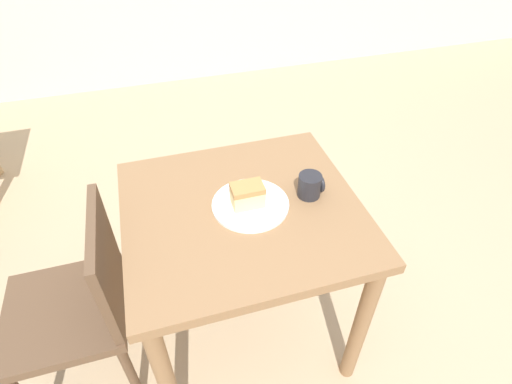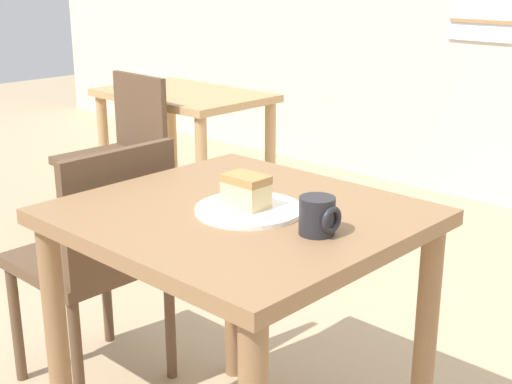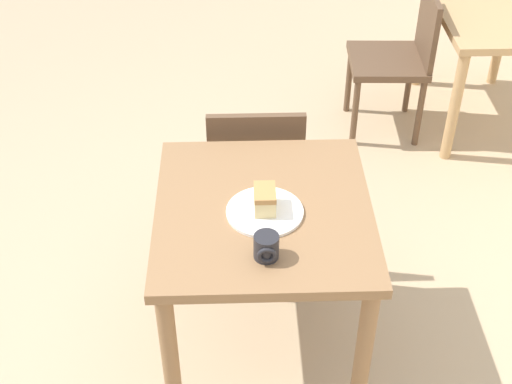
# 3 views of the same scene
# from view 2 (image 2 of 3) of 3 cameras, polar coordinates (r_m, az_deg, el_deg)

# --- Properties ---
(dining_table_near) EXTENTS (0.82, 0.77, 0.77)m
(dining_table_near) POSITION_cam_2_polar(r_m,az_deg,el_deg) (1.84, -1.29, -5.34)
(dining_table_near) COLOR olive
(dining_table_near) RESTS_ON ground_plane
(dining_table_far) EXTENTS (0.93, 0.61, 0.70)m
(dining_table_far) POSITION_cam_2_polar(r_m,az_deg,el_deg) (3.97, -5.78, 6.24)
(dining_table_far) COLOR tan
(dining_table_far) RESTS_ON ground_plane
(chair_near_window) EXTENTS (0.42, 0.42, 0.84)m
(chair_near_window) POSITION_cam_2_polar(r_m,az_deg,el_deg) (2.34, -12.41, -4.93)
(chair_near_window) COLOR brown
(chair_near_window) RESTS_ON ground_plane
(chair_far_corner) EXTENTS (0.44, 0.44, 0.84)m
(chair_far_corner) POSITION_cam_2_polar(r_m,az_deg,el_deg) (3.61, -10.83, 3.20)
(chair_far_corner) COLOR brown
(chair_far_corner) RESTS_ON ground_plane
(plate) EXTENTS (0.27, 0.27, 0.01)m
(plate) POSITION_cam_2_polar(r_m,az_deg,el_deg) (1.77, -0.56, -1.41)
(plate) COLOR white
(plate) RESTS_ON dining_table_near
(cake_slice) EXTENTS (0.11, 0.07, 0.08)m
(cake_slice) POSITION_cam_2_polar(r_m,az_deg,el_deg) (1.76, -0.80, 0.11)
(cake_slice) COLOR #E5CC89
(cake_slice) RESTS_ON plate
(coffee_mug) EXTENTS (0.09, 0.08, 0.09)m
(coffee_mug) POSITION_cam_2_polar(r_m,az_deg,el_deg) (1.62, 5.01, -1.93)
(coffee_mug) COLOR #232328
(coffee_mug) RESTS_ON dining_table_near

